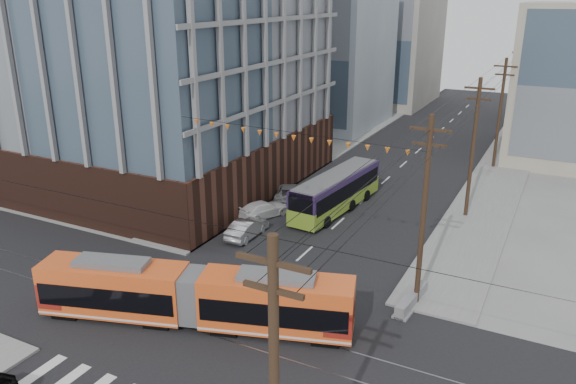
# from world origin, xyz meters

# --- Properties ---
(ground) EXTENTS (160.00, 160.00, 0.00)m
(ground) POSITION_xyz_m (0.00, 0.00, 0.00)
(ground) COLOR slate
(office_building) EXTENTS (30.00, 25.00, 28.60)m
(office_building) POSITION_xyz_m (-22.00, 23.00, 14.30)
(office_building) COLOR #381E16
(office_building) RESTS_ON ground
(bg_bldg_nw_near) EXTENTS (18.00, 16.00, 18.00)m
(bg_bldg_nw_near) POSITION_xyz_m (-17.00, 52.00, 9.00)
(bg_bldg_nw_near) COLOR #8C99A5
(bg_bldg_nw_near) RESTS_ON ground
(bg_bldg_nw_far) EXTENTS (16.00, 18.00, 20.00)m
(bg_bldg_nw_far) POSITION_xyz_m (-14.00, 72.00, 10.00)
(bg_bldg_nw_far) COLOR gray
(bg_bldg_nw_far) RESTS_ON ground
(utility_pole_far) EXTENTS (0.30, 0.30, 11.00)m
(utility_pole_far) POSITION_xyz_m (8.50, 56.00, 5.50)
(utility_pole_far) COLOR black
(utility_pole_far) RESTS_ON ground
(streetcar) EXTENTS (16.91, 7.22, 3.27)m
(streetcar) POSITION_xyz_m (-1.58, 3.57, 1.63)
(streetcar) COLOR #E4551F
(streetcar) RESTS_ON ground
(city_bus) EXTENTS (3.52, 11.45, 3.19)m
(city_bus) POSITION_xyz_m (-1.29, 22.69, 1.60)
(city_bus) COLOR #2B1A41
(city_bus) RESTS_ON ground
(parked_car_silver) EXTENTS (1.46, 4.14, 1.36)m
(parked_car_silver) POSITION_xyz_m (-4.97, 14.64, 0.68)
(parked_car_silver) COLOR #B9BABE
(parked_car_silver) RESTS_ON ground
(parked_car_white) EXTENTS (3.43, 4.77, 1.28)m
(parked_car_white) POSITION_xyz_m (-5.85, 18.61, 0.64)
(parked_car_white) COLOR silver
(parked_car_white) RESTS_ON ground
(parked_car_grey) EXTENTS (3.78, 5.30, 1.34)m
(parked_car_grey) POSITION_xyz_m (-5.78, 23.09, 0.67)
(parked_car_grey) COLOR slate
(parked_car_grey) RESTS_ON ground
(jersey_barrier) EXTENTS (1.19, 3.80, 0.75)m
(jersey_barrier) POSITION_xyz_m (8.30, 10.67, 0.37)
(jersey_barrier) COLOR slate
(jersey_barrier) RESTS_ON ground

